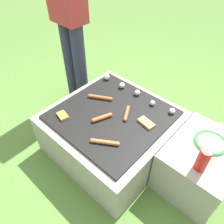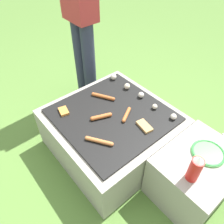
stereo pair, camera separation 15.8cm
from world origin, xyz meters
The scene contains 14 objects.
ground_plane centered at (0.00, 0.00, 0.00)m, with size 14.00×14.00×0.00m, color #567F38.
grill centered at (0.00, 0.00, 0.19)m, with size 0.88×0.88×0.39m.
side_ledge centered at (0.67, 0.17, 0.20)m, with size 0.43×0.55×0.39m.
person_standing centered at (-0.71, 0.25, 0.98)m, with size 0.29×0.22×1.71m.
sausage_mid_left centered at (-0.19, 0.07, 0.40)m, with size 0.18×0.12×0.03m.
sausage_front_left centered at (-0.02, -0.09, 0.41)m, with size 0.08×0.16×0.03m.
sausage_front_center centered at (0.15, -0.24, 0.40)m, with size 0.17×0.12×0.03m.
sausage_back_right centered at (0.09, 0.07, 0.40)m, with size 0.09×0.15×0.03m.
bread_slice_right centered at (0.25, 0.09, 0.40)m, with size 0.13×0.08×0.02m.
bread_slice_center centered at (-0.25, -0.27, 0.40)m, with size 0.10×0.08×0.02m.
mushroom_row centered at (-0.05, 0.30, 0.41)m, with size 0.72×0.06×0.05m.
plate_colorful centered at (0.67, 0.23, 0.40)m, with size 0.21×0.21×0.02m.
condiment_bottle centered at (0.70, 0.01, 0.49)m, with size 0.07×0.07×0.20m.
fork_utensil centered at (0.66, 0.38, 0.39)m, with size 0.03×0.18×0.01m.
Camera 1 is at (0.80, -0.88, 1.53)m, focal length 35.00 mm.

